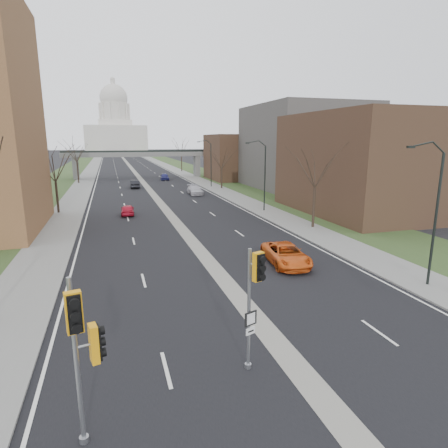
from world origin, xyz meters
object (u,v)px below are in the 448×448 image
signal_pole_median (254,289)px  car_left_far (135,184)px  car_right_near (286,254)px  car_left_near (128,210)px  car_right_far (165,177)px  car_right_mid (195,190)px  signal_pole_left (83,340)px

signal_pole_median → car_left_far: bearing=70.7°
car_left_far → car_right_near: car_right_near is taller
car_left_near → car_right_far: 40.23m
car_left_far → car_right_mid: size_ratio=0.89×
signal_pole_median → car_right_near: signal_pole_median is taller
car_right_mid → car_right_far: car_right_far is taller
car_left_far → car_right_far: size_ratio=1.03×
signal_pole_left → car_left_far: size_ratio=1.16×
signal_pole_left → car_left_near: (2.75, 35.53, -2.79)m
signal_pole_left → car_left_far: bearing=72.2°
car_left_far → car_right_far: bearing=-119.8°
signal_pole_median → car_right_near: (6.99, 11.41, -2.70)m
signal_pole_left → signal_pole_median: 6.20m
car_right_mid → car_right_far: bearing=94.6°
car_left_far → signal_pole_median: bearing=91.1°
car_left_near → car_right_near: (10.12, -22.15, 0.10)m
signal_pole_median → car_right_mid: bearing=60.3°
signal_pole_left → car_left_near: bearing=72.7°
car_right_mid → car_right_far: size_ratio=1.16×
car_left_near → car_left_far: 26.41m
car_left_far → car_right_near: bearing=99.4°
signal_pole_left → car_right_mid: size_ratio=1.03×
car_right_near → signal_pole_median: bearing=-116.1°
signal_pole_left → car_right_near: (12.87, 13.38, -2.69)m
signal_pole_median → car_right_far: 72.90m
car_left_near → car_right_mid: size_ratio=0.75×
signal_pole_left → signal_pole_median: signal_pole_left is taller
signal_pole_median → car_left_far: size_ratio=1.10×
signal_pole_left → car_left_far: (5.31, 61.81, -2.69)m
signal_pole_left → car_right_near: 18.76m
car_left_near → car_right_far: car_right_far is taller
signal_pole_left → car_left_near: signal_pole_left is taller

